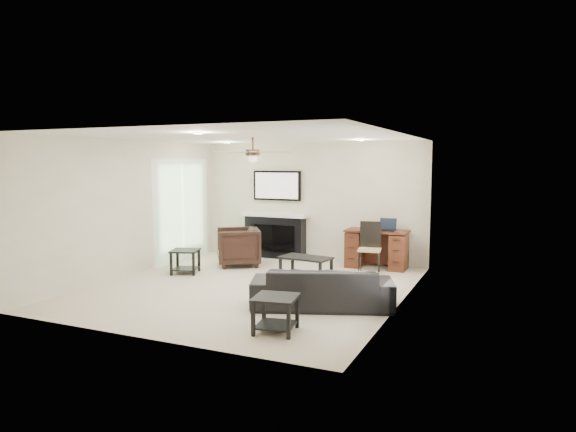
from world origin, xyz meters
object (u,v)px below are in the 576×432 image
Objects in this scene: armchair at (238,247)px; coffee_table at (306,268)px; sofa at (322,287)px; fireplace_unit at (275,214)px; desk at (377,249)px.

coffee_table is (1.70, -0.55, -0.19)m from armchair.
fireplace_unit is at bearing -74.88° from sofa.
sofa is at bearing -54.64° from fireplace_unit.
desk is (2.32, -0.18, -0.57)m from fireplace_unit.
sofa is 1.06× the size of fireplace_unit.
armchair is (-2.60, 2.15, 0.09)m from sofa.
desk is at bearing -4.32° from fireplace_unit.
sofa is at bearing -52.30° from coffee_table.
sofa is 1.66× the size of desk.
fireplace_unit is at bearing 175.68° from desk.
sofa reaches higher than coffee_table.
fireplace_unit is (0.31, 1.08, 0.57)m from armchair.
desk is (0.03, 3.06, 0.08)m from sofa.
armchair reaches higher than sofa.
coffee_table is at bearing -49.51° from fireplace_unit.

